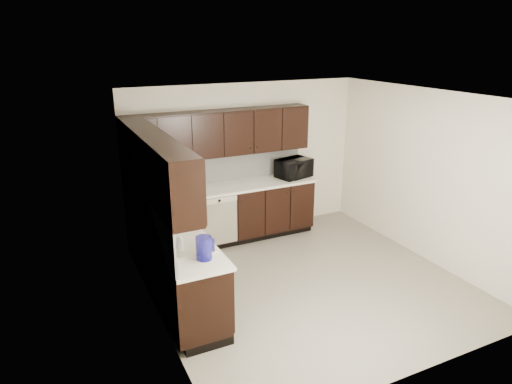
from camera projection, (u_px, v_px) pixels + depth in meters
floor at (306, 282)px, 6.23m from camera, size 4.00×4.00×0.00m
ceiling at (313, 97)px, 5.42m from camera, size 4.00×4.00×0.00m
wall_back at (245, 160)px, 7.53m from camera, size 4.00×0.02×2.50m
wall_left at (154, 222)px, 5.01m from camera, size 0.02×4.00×2.50m
wall_right at (426, 176)px, 6.64m from camera, size 0.02×4.00×2.50m
wall_front at (427, 262)px, 4.12m from camera, size 4.00×0.02×2.50m
lower_cabinets at (207, 237)px, 6.63m from camera, size 3.00×2.80×0.90m
countertop at (206, 205)px, 6.46m from camera, size 3.03×2.83×0.04m
backsplash at (187, 185)px, 6.47m from camera, size 3.00×2.80×0.48m
upper_cabinets at (195, 145)px, 6.23m from camera, size 3.00×2.80×0.70m
dishwasher at (219, 218)px, 6.97m from camera, size 0.58×0.04×0.78m
sink at (184, 247)px, 5.24m from camera, size 0.54×0.82×0.42m
microwave at (294, 168)px, 7.61m from camera, size 0.64×0.51×0.31m
soap_bottle_a at (205, 243)px, 4.99m from camera, size 0.10×0.10×0.18m
soap_bottle_b at (180, 242)px, 4.98m from camera, size 0.11×0.11×0.22m
toaster_oven at (154, 188)px, 6.71m from camera, size 0.46×0.38×0.25m
storage_bin at (165, 211)px, 5.88m from camera, size 0.63×0.56×0.20m
blue_pitcher at (204, 248)px, 4.80m from camera, size 0.19×0.19×0.25m
teal_tumbler at (168, 196)px, 6.43m from camera, size 0.12×0.12×0.22m
paper_towel_roll at (158, 195)px, 6.36m from camera, size 0.16×0.16×0.30m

